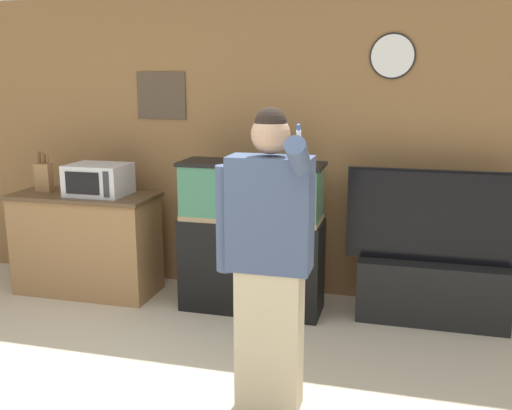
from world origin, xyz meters
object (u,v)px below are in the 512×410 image
Objects in this scene: counter_island at (87,243)px; person_standing at (268,259)px; microwave at (99,180)px; tv_on_stand at (432,277)px; knife_block at (44,177)px; aquarium_on_stand at (252,237)px.

counter_island is 0.73× the size of person_standing.
tv_on_stand is (2.82, 0.12, -0.67)m from microwave.
tv_on_stand is at bearing 1.86° from knife_block.
tv_on_stand reaches higher than microwave.
person_standing is (2.01, -1.40, 0.46)m from counter_island.
person_standing reaches higher than counter_island.
aquarium_on_stand is 1.47m from tv_on_stand.
knife_block reaches higher than microwave.
microwave is 0.29× the size of person_standing.
knife_block is 3.44m from tv_on_stand.
aquarium_on_stand is at bearing -0.53° from counter_island.
knife_block is 2.79m from person_standing.
aquarium_on_stand is at bearing -0.94° from knife_block.
microwave is at bearing 179.19° from aquarium_on_stand.
tv_on_stand is at bearing 2.47° from microwave.
person_standing reaches higher than aquarium_on_stand.
person_standing is at bearing -34.84° from counter_island.
knife_block is 0.26× the size of tv_on_stand.
aquarium_on_stand is 1.49m from person_standing.
person_standing is (-0.97, -1.52, 0.54)m from tv_on_stand.
knife_block reaches higher than tv_on_stand.
tv_on_stand is (3.37, 0.11, -0.67)m from knife_block.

